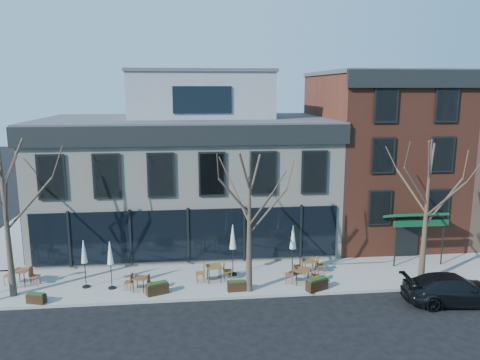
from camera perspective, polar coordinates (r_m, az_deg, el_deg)
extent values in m
plane|color=black|center=(27.48, -6.27, -10.46)|extent=(120.00, 120.00, 0.00)
cube|color=gray|center=(25.64, 1.16, -11.84)|extent=(33.50, 4.70, 0.15)
cube|color=gray|center=(35.04, -25.12, -6.54)|extent=(4.50, 12.00, 0.15)
cube|color=beige|center=(31.16, -6.42, -0.18)|extent=(18.00, 10.00, 8.00)
cube|color=#47474C|center=(30.63, -6.59, 7.27)|extent=(18.30, 10.30, 0.30)
cube|color=black|center=(25.57, -6.63, 5.38)|extent=(18.30, 0.25, 1.10)
cube|color=black|center=(32.05, -23.18, 5.72)|extent=(0.25, 10.30, 1.10)
cube|color=black|center=(26.78, -6.36, -6.72)|extent=(17.20, 0.12, 3.00)
cube|color=black|center=(32.05, -22.82, -4.55)|extent=(0.12, 7.50, 3.00)
cube|color=gray|center=(31.57, -4.80, 10.23)|extent=(9.00, 6.50, 3.00)
cube|color=brown|center=(33.44, 16.42, 2.81)|extent=(8.00, 10.00, 11.00)
cube|color=#47474C|center=(33.14, 16.95, 12.35)|extent=(8.20, 10.20, 0.25)
cube|color=black|center=(28.47, 20.97, 11.46)|extent=(8.20, 0.25, 1.00)
cube|color=#0D3B1F|center=(28.73, 20.56, -4.06)|extent=(3.20, 1.66, 0.67)
cube|color=black|center=(29.87, 19.66, -6.73)|extent=(1.40, 0.10, 2.50)
cone|color=#382B21|center=(24.73, -26.64, -4.05)|extent=(0.34, 0.34, 7.92)
cylinder|color=#382B21|center=(24.42, -24.25, -2.65)|extent=(2.23, 0.50, 2.48)
cylinder|color=#382B21|center=(25.55, -27.04, -1.25)|extent=(1.03, 2.05, 2.14)
cylinder|color=#382B21|center=(23.49, -26.61, -2.44)|extent=(1.03, 2.04, 2.28)
cone|color=#382B21|center=(22.76, 1.13, -5.23)|extent=(0.34, 0.34, 7.04)
cylinder|color=#382B21|center=(22.92, 3.44, -3.82)|extent=(2.00, 0.46, 2.21)
cylinder|color=#382B21|center=(23.30, -0.11, -2.50)|extent=(0.93, 1.84, 1.91)
cylinder|color=#382B21|center=(22.07, -0.69, -2.07)|extent=(1.61, 0.68, 1.97)
cylinder|color=#382B21|center=(21.77, 2.47, -3.71)|extent=(0.93, 1.83, 2.03)
cone|color=#382B21|center=(25.42, 21.74, -3.77)|extent=(0.34, 0.34, 7.48)
cylinder|color=#382B21|center=(25.93, 23.62, -2.41)|extent=(2.12, 0.48, 2.35)
cylinder|color=#382B21|center=(25.80, 20.12, -1.22)|extent=(0.98, 1.94, 2.03)
cylinder|color=#382B21|center=(24.49, 20.65, -0.74)|extent=(1.71, 0.71, 2.09)
cylinder|color=#382B21|center=(24.65, 23.74, -2.25)|extent=(0.98, 1.94, 2.16)
imported|color=black|center=(24.95, 24.64, -12.03)|extent=(4.95, 2.32, 1.40)
cube|color=brown|center=(26.78, -25.11, -9.95)|extent=(0.87, 0.87, 0.04)
cylinder|color=black|center=(26.82, -25.92, -10.89)|extent=(0.04, 0.04, 0.77)
cylinder|color=black|center=(26.53, -24.79, -11.03)|extent=(0.04, 0.04, 0.77)
cylinder|color=black|center=(27.30, -25.29, -10.45)|extent=(0.04, 0.04, 0.77)
cylinder|color=black|center=(27.01, -24.17, -10.58)|extent=(0.04, 0.04, 0.77)
cube|color=brown|center=(24.22, -12.10, -11.58)|extent=(0.80, 0.80, 0.04)
cylinder|color=black|center=(24.22, -12.87, -12.50)|extent=(0.04, 0.04, 0.67)
cylinder|color=black|center=(24.05, -11.69, -12.63)|extent=(0.04, 0.04, 0.67)
cylinder|color=black|center=(24.67, -12.43, -12.03)|extent=(0.04, 0.04, 0.67)
cylinder|color=black|center=(24.50, -11.26, -12.16)|extent=(0.04, 0.04, 0.67)
cube|color=brown|center=(24.79, -3.19, -10.46)|extent=(0.85, 0.85, 0.04)
cylinder|color=black|center=(24.62, -3.80, -11.66)|extent=(0.04, 0.04, 0.80)
cylinder|color=black|center=(24.71, -2.34, -11.57)|extent=(0.04, 0.04, 0.80)
cylinder|color=black|center=(25.19, -4.00, -11.12)|extent=(0.04, 0.04, 0.80)
cylinder|color=black|center=(25.27, -2.57, -11.03)|extent=(0.04, 0.04, 0.80)
cube|color=brown|center=(24.68, 7.63, -10.79)|extent=(0.87, 0.87, 0.04)
cylinder|color=black|center=(24.55, 6.92, -11.86)|extent=(0.04, 0.04, 0.75)
cylinder|color=black|center=(24.56, 8.31, -11.89)|extent=(0.04, 0.04, 0.75)
cylinder|color=black|center=(25.09, 6.91, -11.34)|extent=(0.04, 0.04, 0.75)
cylinder|color=black|center=(25.10, 8.27, -11.37)|extent=(0.04, 0.04, 0.75)
cube|color=brown|center=(26.00, 8.42, -9.72)|extent=(0.71, 0.71, 0.04)
cylinder|color=black|center=(25.82, 7.93, -10.74)|extent=(0.04, 0.04, 0.72)
cylinder|color=black|center=(25.95, 9.15, -10.66)|extent=(0.04, 0.04, 0.72)
cylinder|color=black|center=(26.32, 7.65, -10.30)|extent=(0.04, 0.04, 0.72)
cylinder|color=black|center=(26.45, 8.85, -10.22)|extent=(0.04, 0.04, 0.72)
cylinder|color=black|center=(25.58, -18.24, -12.24)|extent=(0.40, 0.40, 0.05)
cylinder|color=black|center=(25.21, -18.37, -10.21)|extent=(0.05, 0.05, 2.00)
cone|color=beige|center=(24.91, -18.50, -8.26)|extent=(0.33, 0.33, 1.18)
cylinder|color=black|center=(25.07, -15.33, -12.56)|extent=(0.40, 0.40, 0.05)
cylinder|color=black|center=(24.70, -15.45, -10.50)|extent=(0.05, 0.05, 1.98)
cone|color=silver|center=(24.39, -15.56, -8.53)|extent=(0.32, 0.32, 1.17)
cylinder|color=black|center=(25.84, -0.87, -11.40)|extent=(0.45, 0.45, 0.06)
cylinder|color=black|center=(25.44, -0.88, -9.12)|extent=(0.05, 0.05, 2.25)
cone|color=beige|center=(25.10, -0.89, -6.93)|extent=(0.37, 0.37, 1.33)
cylinder|color=black|center=(26.11, 6.38, -11.22)|extent=(0.44, 0.44, 0.06)
cylinder|color=black|center=(25.73, 6.43, -9.02)|extent=(0.05, 0.05, 2.19)
cone|color=silver|center=(25.40, 6.48, -6.91)|extent=(0.36, 0.36, 1.30)
cube|color=black|center=(24.59, -23.57, -13.12)|extent=(0.95, 0.59, 0.44)
cube|color=#1E3314|center=(24.49, -23.62, -12.61)|extent=(0.84, 0.50, 0.07)
cube|color=black|center=(23.87, -10.05, -12.94)|extent=(1.15, 0.78, 0.53)
cube|color=#1E3314|center=(23.75, -10.07, -12.30)|extent=(1.02, 0.66, 0.09)
cube|color=black|center=(23.88, -0.41, -12.83)|extent=(0.95, 0.43, 0.47)
cube|color=#1E3314|center=(23.78, -0.41, -12.28)|extent=(0.85, 0.35, 0.07)
cube|color=black|center=(24.24, 9.35, -12.49)|extent=(1.20, 0.86, 0.56)
cube|color=#1E3314|center=(24.12, 9.38, -11.84)|extent=(1.06, 0.73, 0.09)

